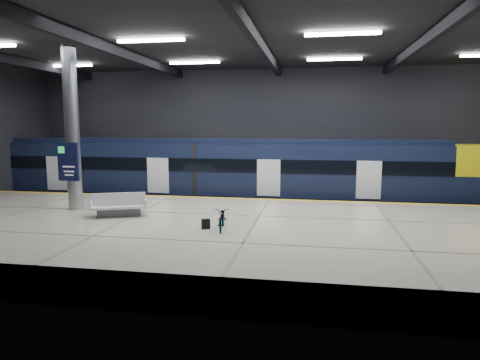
# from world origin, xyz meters

# --- Properties ---
(ground) EXTENTS (30.00, 30.00, 0.00)m
(ground) POSITION_xyz_m (0.00, 0.00, 0.00)
(ground) COLOR black
(ground) RESTS_ON ground
(room_shell) EXTENTS (30.10, 16.10, 8.05)m
(room_shell) POSITION_xyz_m (-0.00, 0.00, 5.72)
(room_shell) COLOR black
(room_shell) RESTS_ON ground
(platform) EXTENTS (30.00, 11.00, 1.10)m
(platform) POSITION_xyz_m (0.00, -2.50, 0.55)
(platform) COLOR beige
(platform) RESTS_ON ground
(safety_strip) EXTENTS (30.00, 0.40, 0.01)m
(safety_strip) POSITION_xyz_m (0.00, 2.75, 1.11)
(safety_strip) COLOR gold
(safety_strip) RESTS_ON platform
(rails) EXTENTS (30.00, 1.52, 0.16)m
(rails) POSITION_xyz_m (0.00, 5.50, 0.08)
(rails) COLOR gray
(rails) RESTS_ON ground
(train) EXTENTS (29.40, 2.84, 3.79)m
(train) POSITION_xyz_m (-1.36, 5.50, 2.06)
(train) COLOR black
(train) RESTS_ON ground
(bench) EXTENTS (2.33, 1.60, 0.95)m
(bench) POSITION_xyz_m (-5.51, -2.02, 1.43)
(bench) COLOR #595B60
(bench) RESTS_ON platform
(bicycle) EXTENTS (0.75, 1.64, 0.83)m
(bicycle) POSITION_xyz_m (-0.99, -3.43, 1.51)
(bicycle) COLOR #99999E
(bicycle) RESTS_ON platform
(pannier_bag) EXTENTS (0.34, 0.27, 0.35)m
(pannier_bag) POSITION_xyz_m (-1.59, -3.43, 1.28)
(pannier_bag) COLOR black
(pannier_bag) RESTS_ON platform
(info_column) EXTENTS (0.90, 0.78, 6.90)m
(info_column) POSITION_xyz_m (-8.00, -1.03, 4.46)
(info_column) COLOR #9EA0A5
(info_column) RESTS_ON platform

